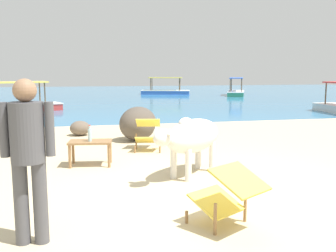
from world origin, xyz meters
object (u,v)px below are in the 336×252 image
object	(u,v)px
deck_chair_far	(148,132)
boat_red	(18,105)
cow	(192,137)
bottle	(90,135)
low_bench_table	(90,145)
boat_green	(236,92)
deck_chair_near	(227,193)
person_standing	(28,149)
boat_blue	(165,91)

from	to	relation	value
deck_chair_far	boat_red	bearing A→B (deg)	-143.92
cow	boat_red	world-z (taller)	boat_red
cow	bottle	distance (m)	1.89
low_bench_table	deck_chair_far	bearing A→B (deg)	50.28
boat_green	cow	bearing A→B (deg)	179.57
cow	deck_chair_near	size ratio (longest dim) A/B	1.63
person_standing	deck_chair_far	bearing A→B (deg)	161.57
deck_chair_far	boat_red	distance (m)	10.06
bottle	deck_chair_near	distance (m)	3.36
cow	boat_blue	bearing A→B (deg)	-142.63
deck_chair_near	deck_chair_far	size ratio (longest dim) A/B	1.08
low_bench_table	boat_blue	size ratio (longest dim) A/B	0.21
person_standing	boat_blue	size ratio (longest dim) A/B	0.42
cow	deck_chair_far	xyz separation A→B (m)	(-0.37, 2.16, -0.26)
deck_chair_near	deck_chair_far	world-z (taller)	same
bottle	boat_red	xyz separation A→B (m)	(-2.95, 10.34, -0.32)
low_bench_table	boat_blue	world-z (taller)	boat_blue
bottle	person_standing	size ratio (longest dim) A/B	0.18
person_standing	boat_green	bearing A→B (deg)	158.08
low_bench_table	boat_blue	distance (m)	21.75
cow	boat_green	distance (m)	21.68
boat_blue	boat_red	bearing A→B (deg)	-111.75
deck_chair_near	boat_green	xyz separation A→B (m)	(9.20, 21.78, -0.13)
deck_chair_near	boat_red	bearing A→B (deg)	-12.03
boat_green	boat_red	bearing A→B (deg)	145.91
deck_chair_near	boat_green	bearing A→B (deg)	-53.03
deck_chair_near	boat_red	world-z (taller)	boat_red
deck_chair_near	person_standing	distance (m)	2.10
low_bench_table	cow	bearing A→B (deg)	-24.78
boat_blue	bottle	bearing A→B (deg)	-87.78
cow	low_bench_table	xyz separation A→B (m)	(-1.61, 1.01, -0.27)
boat_red	boat_green	distance (m)	15.96
deck_chair_near	boat_red	xyz separation A→B (m)	(-4.37, 13.37, -0.13)
person_standing	bottle	bearing A→B (deg)	174.00
low_bench_table	deck_chair_near	world-z (taller)	deck_chair_near
cow	person_standing	xyz separation A→B (m)	(-2.22, -2.02, 0.31)
person_standing	boat_red	size ratio (longest dim) A/B	0.42
boat_blue	cow	bearing A→B (deg)	-83.12
bottle	boat_blue	bearing A→B (deg)	74.43
bottle	boat_red	bearing A→B (deg)	105.91
deck_chair_far	boat_blue	size ratio (longest dim) A/B	0.22
deck_chair_far	deck_chair_near	bearing A→B (deg)	13.87
deck_chair_far	cow	bearing A→B (deg)	21.22
cow	boat_red	xyz separation A→B (m)	(-4.56, 11.31, -0.39)
bottle	boat_green	bearing A→B (deg)	60.46
bottle	boat_blue	world-z (taller)	boat_blue
boat_red	person_standing	bearing A→B (deg)	77.35
deck_chair_far	boat_blue	distance (m)	20.33
person_standing	boat_green	world-z (taller)	person_standing
person_standing	boat_green	distance (m)	24.47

